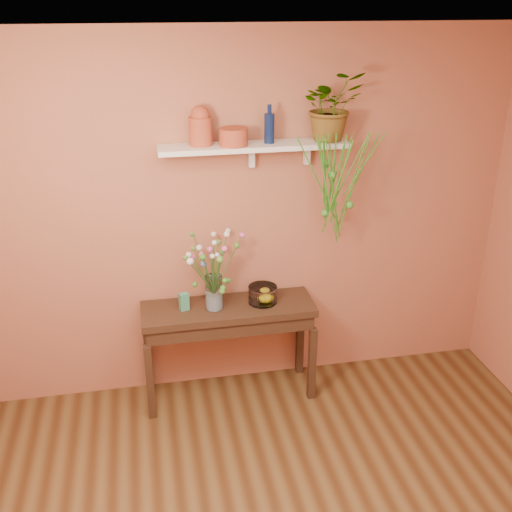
# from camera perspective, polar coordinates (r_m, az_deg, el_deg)

# --- Properties ---
(room) EXTENTS (4.04, 4.04, 2.70)m
(room) POSITION_cam_1_polar(r_m,az_deg,el_deg) (2.69, 6.51, -11.04)
(room) COLOR brown
(room) RESTS_ON ground
(sideboard) EXTENTS (1.26, 0.41, 0.77)m
(sideboard) POSITION_cam_1_polar(r_m,az_deg,el_deg) (4.50, -2.62, -5.97)
(sideboard) COLOR #3A2118
(sideboard) RESTS_ON ground
(wall_shelf) EXTENTS (1.30, 0.24, 0.19)m
(wall_shelf) POSITION_cam_1_polar(r_m,az_deg,el_deg) (4.17, -0.05, 10.26)
(wall_shelf) COLOR white
(wall_shelf) RESTS_ON room
(terracotta_jug) EXTENTS (0.21, 0.21, 0.26)m
(terracotta_jug) POSITION_cam_1_polar(r_m,az_deg,el_deg) (4.10, -5.26, 12.06)
(terracotta_jug) COLOR #BE4828
(terracotta_jug) RESTS_ON wall_shelf
(terracotta_pot) EXTENTS (0.21, 0.21, 0.12)m
(terracotta_pot) POSITION_cam_1_polar(r_m,az_deg,el_deg) (4.09, -2.12, 11.15)
(terracotta_pot) COLOR #BE4828
(terracotta_pot) RESTS_ON wall_shelf
(blue_bottle) EXTENTS (0.07, 0.07, 0.26)m
(blue_bottle) POSITION_cam_1_polar(r_m,az_deg,el_deg) (4.15, 1.26, 12.01)
(blue_bottle) COLOR #0C1A43
(blue_bottle) RESTS_ON wall_shelf
(spider_plant) EXTENTS (0.46, 0.41, 0.47)m
(spider_plant) POSITION_cam_1_polar(r_m,az_deg,el_deg) (4.26, 7.10, 13.88)
(spider_plant) COLOR #398328
(spider_plant) RESTS_ON wall_shelf
(plant_fronds) EXTENTS (0.63, 0.35, 0.81)m
(plant_fronds) POSITION_cam_1_polar(r_m,az_deg,el_deg) (4.22, 7.48, 6.75)
(plant_fronds) COLOR #398328
(plant_fronds) RESTS_ON wall_shelf
(glass_vase) EXTENTS (0.12, 0.12, 0.26)m
(glass_vase) POSITION_cam_1_polar(r_m,az_deg,el_deg) (4.37, -3.98, -3.66)
(glass_vase) COLOR white
(glass_vase) RESTS_ON sideboard
(bouquet) EXTENTS (0.46, 0.53, 0.47)m
(bouquet) POSITION_cam_1_polar(r_m,az_deg,el_deg) (4.24, -4.16, -0.25)
(bouquet) COLOR #386B28
(bouquet) RESTS_ON glass_vase
(glass_bowl) EXTENTS (0.21, 0.21, 0.13)m
(glass_bowl) POSITION_cam_1_polar(r_m,az_deg,el_deg) (4.47, 0.63, -3.69)
(glass_bowl) COLOR white
(glass_bowl) RESTS_ON sideboard
(lemon) EXTENTS (0.07, 0.07, 0.07)m
(lemon) POSITION_cam_1_polar(r_m,az_deg,el_deg) (4.49, 0.83, -3.83)
(lemon) COLOR #FFEF14
(lemon) RESTS_ON glass_bowl
(carton) EXTENTS (0.08, 0.07, 0.13)m
(carton) POSITION_cam_1_polar(r_m,az_deg,el_deg) (4.40, -6.80, -4.29)
(carton) COLOR #26637D
(carton) RESTS_ON sideboard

